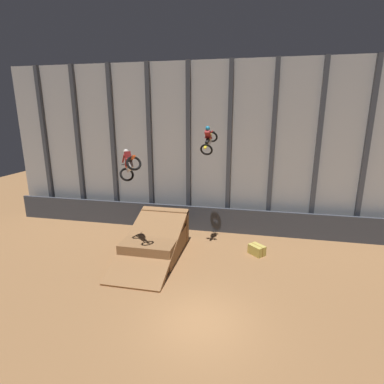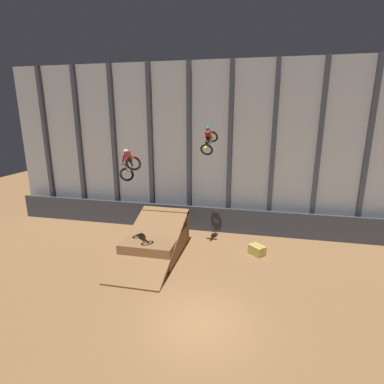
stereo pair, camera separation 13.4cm
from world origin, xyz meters
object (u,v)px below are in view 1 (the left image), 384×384
rider_bike_left_air (129,165)px  hay_bale_trackside (257,250)px  dirt_ramp (157,240)px  rider_bike_right_air (209,140)px

rider_bike_left_air → hay_bale_trackside: 8.67m
hay_bale_trackside → dirt_ramp: bearing=-171.8°
hay_bale_trackside → rider_bike_right_air: bearing=163.4°
dirt_ramp → rider_bike_left_air: (-0.59, -1.96, 4.75)m
dirt_ramp → rider_bike_left_air: size_ratio=3.50×
rider_bike_left_air → hay_bale_trackside: bearing=-17.6°
rider_bike_right_air → hay_bale_trackside: rider_bike_right_air is taller
dirt_ramp → rider_bike_right_air: size_ratio=3.24×
dirt_ramp → hay_bale_trackside: dirt_ramp is taller
rider_bike_left_air → hay_bale_trackside: size_ratio=1.63×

